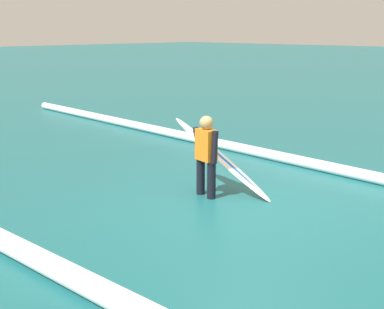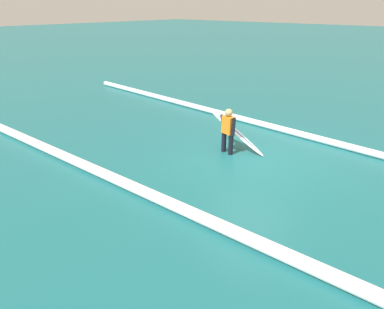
% 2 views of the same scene
% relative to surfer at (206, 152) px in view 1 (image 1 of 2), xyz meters
% --- Properties ---
extents(ground_plane, '(146.21, 146.21, 0.00)m').
position_rel_surfer_xyz_m(ground_plane, '(-0.87, -0.11, -0.73)').
color(ground_plane, '#17595C').
extents(surfer, '(0.51, 0.26, 1.32)m').
position_rel_surfer_xyz_m(surfer, '(0.00, 0.00, 0.00)').
color(surfer, black).
rests_on(surfer, ground_plane).
extents(surfboard, '(1.84, 0.62, 1.20)m').
position_rel_surfer_xyz_m(surfboard, '(-0.05, -0.32, -0.15)').
color(surfboard, white).
rests_on(surfboard, ground_plane).
extents(wave_crest_foreground, '(22.72, 1.11, 0.21)m').
position_rel_surfer_xyz_m(wave_crest_foreground, '(-1.08, -2.60, -0.63)').
color(wave_crest_foreground, white).
rests_on(wave_crest_foreground, ground_plane).
extents(wave_crest_midground, '(24.30, 1.59, 0.26)m').
position_rel_surfer_xyz_m(wave_crest_midground, '(-0.86, 3.20, -0.60)').
color(wave_crest_midground, white).
rests_on(wave_crest_midground, ground_plane).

